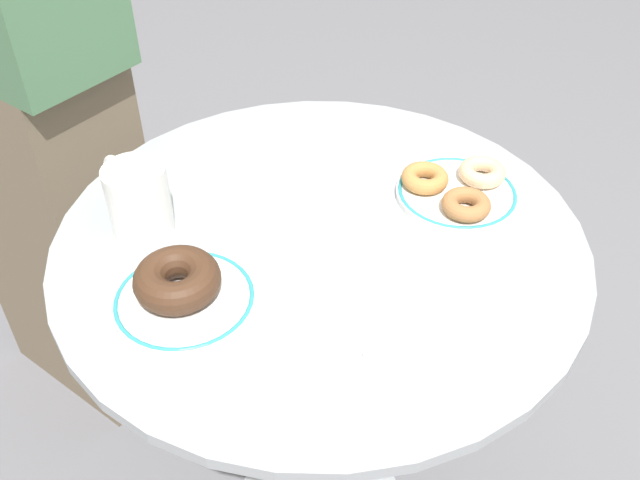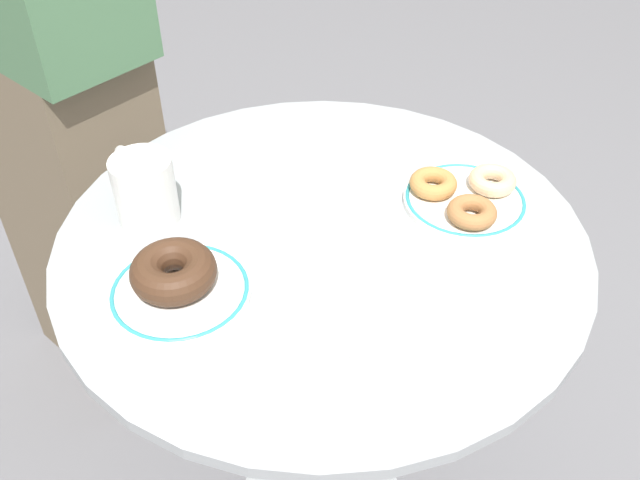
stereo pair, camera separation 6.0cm
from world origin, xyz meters
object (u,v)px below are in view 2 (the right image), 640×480
Objects in this scene: donut_chocolate at (173,271)px; paper_napkin at (419,347)px; plate_right at (465,200)px; coffee_mug at (144,189)px; cafe_table at (322,334)px; plate_left at (180,291)px; person_figure at (41,51)px; donut_glazed at (492,180)px; donut_cinnamon at (472,212)px; donut_old_fashioned at (433,183)px.

donut_chocolate reaches higher than paper_napkin.
coffee_mug is (-0.40, 0.22, 0.04)m from plate_right.
cafe_table is at bearing -42.33° from coffee_mug.
coffee_mug reaches higher than plate_right.
person_figure reaches higher than plate_left.
donut_chocolate reaches higher than donut_glazed.
donut_old_fashioned is at bearing 90.84° from donut_cinnamon.
paper_napkin is at bearing -147.69° from donut_glazed.
cafe_table is at bearing 175.61° from donut_old_fashioned.
plate_left is 0.11× the size of person_figure.
coffee_mug is at bearing 153.36° from donut_glazed.
person_figure is (-0.39, 0.71, 0.05)m from plate_right.
coffee_mug reaches higher than cafe_table.
plate_left is at bearing 177.73° from donut_old_fashioned.
donut_old_fashioned is at bearing -4.39° from cafe_table.
donut_cinnamon is (0.40, -0.10, 0.02)m from plate_left.
person_figure reaches higher than donut_chocolate.
person_figure is (-0.44, 0.71, 0.03)m from donut_glazed.
person_figure is (0.00, 0.48, 0.01)m from coffee_mug.
donut_chocolate is at bearing 171.96° from donut_glazed.
person_figure is at bearing 89.42° from coffee_mug.
paper_napkin is at bearing -67.52° from coffee_mug.
donut_cinnamon is (-0.08, -0.04, 0.00)m from donut_glazed.
cafe_table is at bearing -3.02° from donut_chocolate.
person_figure reaches higher than donut_glazed.
donut_chocolate is 1.56× the size of donut_glazed.
donut_cinnamon is at bearing -27.14° from cafe_table.
coffee_mug reaches higher than paper_napkin.
person_figure is at bearing 116.11° from donut_cinnamon.
donut_cinnamon is 0.04× the size of person_figure.
donut_old_fashioned is at bearing 47.14° from paper_napkin.
donut_chocolate is 0.41m from donut_cinnamon.
coffee_mug is (-0.19, 0.17, 0.26)m from cafe_table.
plate_right is 0.43m from donut_chocolate.
coffee_mug is (0.03, 0.17, 0.04)m from plate_left.
donut_cinnamon is 0.25m from paper_napkin.
coffee_mug reaches higher than donut_cinnamon.
donut_chocolate is 0.64m from person_figure.
donut_chocolate is 0.40m from donut_old_fashioned.
cafe_table is 10.80× the size of donut_old_fashioned.
donut_cinnamon is at bearing -123.27° from plate_right.
cafe_table is 6.92× the size of donut_chocolate.
paper_napkin is at bearing -51.43° from donut_chocolate.
plate_left is 1.49× the size of paper_napkin.
donut_old_fashioned reaches higher than cafe_table.
paper_napkin is at bearing -146.01° from donut_cinnamon.
coffee_mug is (-0.17, 0.40, 0.05)m from paper_napkin.
plate_right is at bearing -55.04° from donut_old_fashioned.
donut_chocolate is 1.56× the size of donut_cinnamon.
coffee_mug is 0.08× the size of person_figure.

